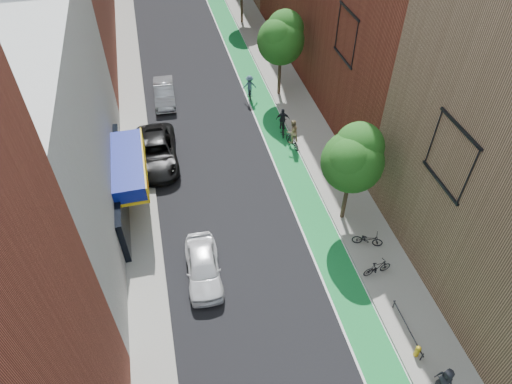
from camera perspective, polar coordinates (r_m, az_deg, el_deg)
bike_lane at (r=39.14m, az=-0.29°, el=13.29°), size 2.00×68.00×0.01m
sidewalk_left at (r=38.41m, az=-15.25°, el=11.14°), size 2.00×68.00×0.15m
sidewalk_right at (r=39.67m, az=3.33°, el=13.78°), size 3.00×68.00×0.15m
building_left_white at (r=26.09m, az=-27.49°, el=6.10°), size 8.00×20.00×12.00m
tree_near at (r=24.57m, az=12.11°, el=4.24°), size 3.40×3.36×6.42m
tree_mid at (r=35.53m, az=3.19°, el=18.78°), size 3.55×3.53×6.74m
parked_car_white at (r=24.16m, az=-6.62°, el=-9.26°), size 1.95×4.42×1.48m
parked_car_black at (r=31.20m, az=-12.34°, el=4.91°), size 2.85×5.95×1.63m
parked_car_silver at (r=37.35m, az=-11.38°, el=12.04°), size 1.72×4.45×1.45m
cyclist_lane_near at (r=31.84m, az=4.57°, el=7.04°), size 1.00×1.70×2.12m
cyclist_lane_mid at (r=33.15m, az=3.37°, el=8.44°), size 1.03×1.80×2.00m
cyclist_lane_far at (r=36.83m, az=-0.79°, el=12.82°), size 1.13×1.54×2.01m
parked_bike_mid at (r=24.92m, az=14.93°, el=-9.13°), size 1.64×0.61×0.96m
parked_bike_far at (r=26.09m, az=13.78°, el=-5.74°), size 1.79×1.23×0.89m
pedestrian at (r=22.20m, az=22.54°, el=-20.95°), size 0.71×0.91×1.66m
fire_hydrant at (r=22.98m, az=19.53°, el=-18.21°), size 0.25×0.25×0.71m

